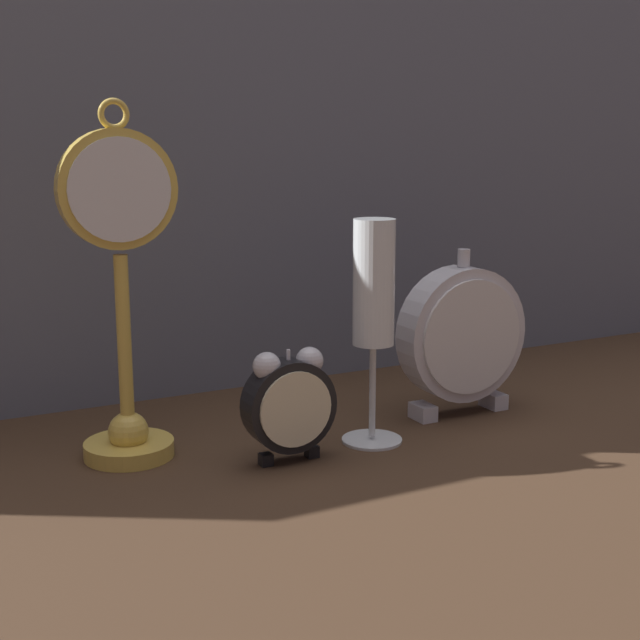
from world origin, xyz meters
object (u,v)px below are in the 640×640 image
object	(u,v)px
alarm_clock_twin_bell	(289,400)
mantel_clock_silver	(462,335)
pocket_watch_on_stand	(123,300)
champagne_flute	(374,301)

from	to	relation	value
alarm_clock_twin_bell	mantel_clock_silver	distance (m)	0.25
mantel_clock_silver	alarm_clock_twin_bell	bearing A→B (deg)	-168.61
pocket_watch_on_stand	champagne_flute	world-z (taller)	pocket_watch_on_stand
mantel_clock_silver	pocket_watch_on_stand	bearing A→B (deg)	174.37
mantel_clock_silver	champagne_flute	distance (m)	0.15
pocket_watch_on_stand	alarm_clock_twin_bell	world-z (taller)	pocket_watch_on_stand
pocket_watch_on_stand	alarm_clock_twin_bell	distance (m)	0.19
pocket_watch_on_stand	alarm_clock_twin_bell	xyz separation A→B (m)	(0.14, -0.09, -0.10)
alarm_clock_twin_bell	champagne_flute	size ratio (longest dim) A/B	0.48
champagne_flute	pocket_watch_on_stand	bearing A→B (deg)	163.16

